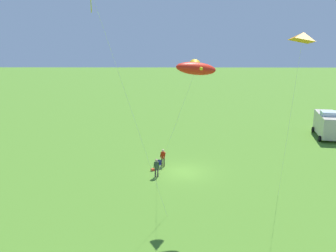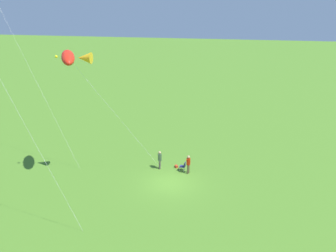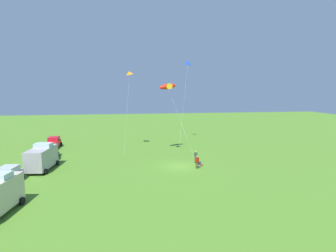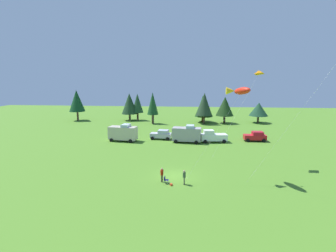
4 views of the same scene
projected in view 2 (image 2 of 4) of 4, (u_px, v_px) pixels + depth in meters
The scene contains 6 objects.
ground_plane at pixel (170, 183), 33.58m from camera, with size 160.00×160.00×0.00m, color #4B7D25.
person_kite_flyer at pixel (160, 159), 35.73m from camera, with size 0.34×0.53×1.74m.
folding_chair at pixel (183, 166), 35.53m from camera, with size 0.57×0.57×0.82m.
person_spectator at pixel (188, 163), 34.90m from camera, with size 0.42×0.58×1.74m.
backpack_on_grass at pixel (176, 166), 36.27m from camera, with size 0.32×0.22×0.22m, color red.
kite_large_fish at pixel (72, 58), 30.24m from camera, with size 7.84×4.63×11.30m.
Camera 2 is at (-3.76, 29.27, 16.76)m, focal length 42.00 mm.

